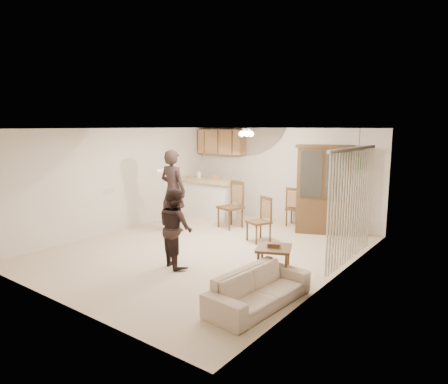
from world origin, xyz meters
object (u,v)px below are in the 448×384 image
Objects in this scene: adult at (173,194)px; china_hutch at (323,190)px; chair_hutch_left at (259,229)px; sofa at (259,281)px; child at (176,230)px; chair_hutch_right at (296,215)px; chair_bar at (230,215)px; side_table at (274,264)px.

adult is 3.62m from china_hutch.
chair_hutch_left is at bearing -140.62° from china_hutch.
sofa is at bearing -34.54° from chair_hutch_left.
sofa is at bearing 147.50° from adult.
chair_hutch_right is (0.39, 4.05, -0.39)m from child.
chair_hutch_right is at bearing -73.90° from child.
chair_bar reaches higher than chair_hutch_left.
chair_bar is at bearing 45.74° from sofa.
side_table is at bearing 21.34° from sofa.
adult is at bearing -144.99° from chair_hutch_left.
sofa is 4.45m from china_hutch.
chair_hutch_right is at bearing 141.63° from china_hutch.
child is 2.33m from chair_hutch_left.
chair_bar reaches higher than sofa.
chair_hutch_left is at bearing 82.04° from chair_hutch_right.
adult reaches higher than chair_bar.
side_table is (3.64, -1.44, -0.59)m from adult.
china_hutch is at bearing 16.23° from sofa.
sofa is 4.56m from adult.
child is 1.87× the size of side_table.
china_hutch is at bearing 100.22° from side_table.
china_hutch reaches higher than side_table.
chair_bar is (-2.05, -0.94, -0.71)m from china_hutch.
chair_hutch_left is (-0.83, -1.55, -0.76)m from china_hutch.
chair_hutch_right reaches higher than side_table.
adult is 2.31m from chair_hutch_left.
chair_bar reaches higher than chair_hutch_right.
child is at bearing -129.91° from china_hutch.
china_hutch is 2.92× the size of side_table.
chair_hutch_right is (0.02, 1.79, 0.00)m from chair_hutch_left.
china_hutch is 1.79× the size of chair_bar.
side_table is at bearing -146.47° from child.
china_hutch is 2.37m from chair_bar.
adult is 1.80× the size of chair_hutch_left.
adult is 1.78× the size of chair_hutch_right.
chair_hutch_left is (0.37, 2.27, -0.39)m from child.
child reaches higher than sofa.
child is 4.02m from china_hutch.
side_table is at bearing -28.79° from chair_hutch_left.
chair_hutch_right reaches higher than chair_hutch_left.
sofa is 2.59× the size of side_table.
china_hutch is (3.02, 2.00, 0.14)m from adult.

